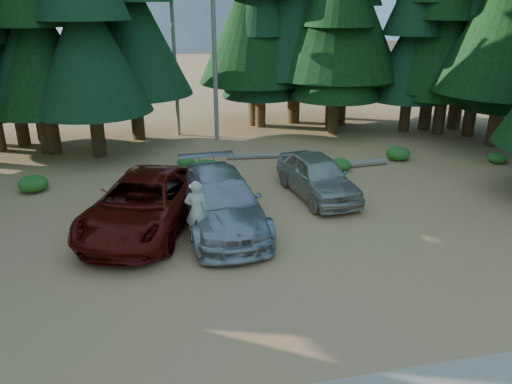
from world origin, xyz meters
The scene contains 18 objects.
ground centered at (0.00, 0.00, 0.00)m, with size 160.00×160.00×0.00m, color tan.
forest_belt_north centered at (0.00, 15.00, 0.00)m, with size 36.00×7.00×22.00m, color black, non-canonical shape.
snag_front centered at (0.80, 14.50, 6.00)m, with size 0.24×0.24×12.00m, color gray.
snag_back centered at (-1.20, 16.00, 5.00)m, with size 0.20×0.20×10.00m, color gray.
red_pickup centered at (-3.22, 3.59, 0.91)m, with size 3.01×6.52×1.81m, color #5A0C07.
silver_minivan_center centered at (-0.67, 3.18, 0.91)m, with size 2.54×6.25×1.81m, color #A9ACB1.
silver_minivan_right centered at (3.47, 5.19, 0.83)m, with size 1.96×4.87×1.66m, color #AEA99A.
frisbee_player centered at (-1.65, 1.55, 1.33)m, with size 0.80×0.62×1.94m.
log_left centered at (-1.34, 7.86, 0.15)m, with size 0.30×0.30×4.20m, color gray.
log_mid centered at (2.32, 10.50, 0.13)m, with size 0.26×0.26×3.17m, color gray.
log_right centered at (5.60, 8.19, 0.15)m, with size 0.31×0.31×4.77m, color gray.
shrub_far_left centered at (-7.64, 8.10, 0.33)m, with size 1.18×1.18×0.65m, color #31631D.
shrub_left centered at (-1.30, 10.00, 0.23)m, with size 0.84×0.84×0.46m, color #31631D.
shrub_center_left centered at (-0.56, 8.47, 0.36)m, with size 1.31×1.31×0.72m, color #31631D.
shrub_center_right centered at (-0.58, 9.07, 0.26)m, with size 0.93×0.93×0.51m, color #31631D.
shrub_right centered at (5.54, 7.97, 0.27)m, with size 0.98×0.98×0.54m, color #31631D.
shrub_far_right centered at (8.88, 8.89, 0.32)m, with size 1.16×1.16×0.64m, color #31631D.
shrub_edge_east centered at (13.27, 7.39, 0.24)m, with size 0.88×0.88×0.49m, color #31631D.
Camera 1 is at (-2.84, -12.38, 7.31)m, focal length 35.00 mm.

